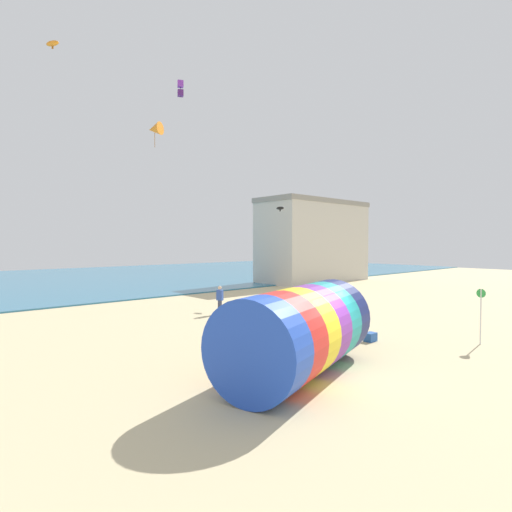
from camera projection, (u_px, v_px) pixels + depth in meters
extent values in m
plane|color=#CCBA8C|center=(330.00, 376.00, 12.32)|extent=(120.00, 120.00, 0.00)
cube|color=teal|center=(26.00, 282.00, 41.78)|extent=(120.00, 40.00, 0.10)
cylinder|color=blue|center=(256.00, 350.00, 10.17)|extent=(1.80, 2.94, 2.76)
cylinder|color=red|center=(275.00, 342.00, 11.06)|extent=(1.80, 2.94, 2.76)
cylinder|color=yellow|center=(292.00, 334.00, 11.94)|extent=(1.80, 2.94, 2.76)
cylinder|color=purple|center=(306.00, 328.00, 12.82)|extent=(1.80, 2.94, 2.76)
cylinder|color=teal|center=(318.00, 323.00, 13.71)|extent=(1.80, 2.94, 2.76)
cylinder|color=navy|center=(329.00, 318.00, 14.59)|extent=(1.80, 2.94, 2.76)
cylinder|color=black|center=(334.00, 316.00, 15.05)|extent=(0.80, 2.44, 2.54)
cylinder|color=black|center=(344.00, 334.00, 16.30)|extent=(0.24, 0.24, 0.79)
cube|color=yellow|center=(344.00, 317.00, 16.28)|extent=(0.42, 0.38, 0.59)
sphere|color=#9E7051|center=(344.00, 307.00, 16.27)|extent=(0.21, 0.21, 0.21)
cube|color=purple|center=(180.00, 84.00, 27.45)|extent=(0.53, 0.53, 0.42)
cube|color=#4C1E6B|center=(180.00, 93.00, 27.47)|extent=(0.53, 0.53, 0.42)
cylinder|color=black|center=(180.00, 89.00, 27.46)|extent=(0.02, 0.02, 1.12)
ellipsoid|color=orange|center=(53.00, 43.00, 22.70)|extent=(0.74, 0.95, 0.33)
cube|color=#8F4F12|center=(53.00, 47.00, 22.71)|extent=(0.08, 0.12, 0.23)
ellipsoid|color=black|center=(280.00, 208.00, 29.10)|extent=(0.36, 0.71, 0.30)
cube|color=black|center=(280.00, 210.00, 29.11)|extent=(0.03, 0.10, 0.18)
cone|color=orange|center=(155.00, 129.00, 25.65)|extent=(1.18, 1.19, 0.89)
cylinder|color=#8F4F12|center=(155.00, 140.00, 25.67)|extent=(0.03, 0.03, 0.92)
cylinder|color=#726651|center=(306.00, 303.00, 24.87)|extent=(0.24, 0.24, 0.76)
cube|color=white|center=(306.00, 292.00, 24.84)|extent=(0.39, 0.42, 0.57)
sphere|color=tan|center=(306.00, 286.00, 24.83)|extent=(0.21, 0.21, 0.21)
cylinder|color=#383D56|center=(220.00, 307.00, 23.11)|extent=(0.24, 0.24, 0.80)
cube|color=#2D4CA5|center=(220.00, 295.00, 23.08)|extent=(0.35, 0.42, 0.60)
sphere|color=beige|center=(220.00, 288.00, 23.07)|extent=(0.22, 0.22, 0.22)
cube|color=beige|center=(314.00, 243.00, 42.85)|extent=(12.59, 5.44, 8.17)
cube|color=gray|center=(314.00, 203.00, 42.71)|extent=(12.84, 5.55, 0.50)
cylinder|color=silver|center=(481.00, 317.00, 16.19)|extent=(0.05, 0.05, 2.26)
cone|color=green|center=(483.00, 293.00, 16.31)|extent=(0.45, 0.36, 0.36)
cube|color=#2659B2|center=(370.00, 337.00, 16.71)|extent=(0.52, 0.37, 0.36)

